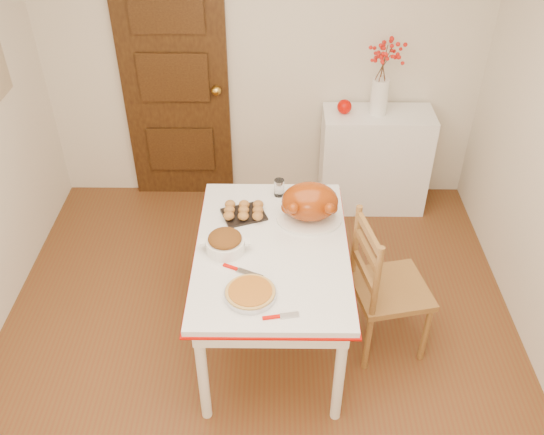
{
  "coord_description": "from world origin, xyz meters",
  "views": [
    {
      "loc": [
        0.11,
        -2.38,
        3.01
      ],
      "look_at": [
        0.09,
        0.29,
        0.98
      ],
      "focal_mm": 38.68,
      "sensor_mm": 36.0,
      "label": 1
    }
  ],
  "objects_px": {
    "chair_oak": "(391,286)",
    "turkey_platter": "(310,203)",
    "pumpkin_pie": "(250,292)",
    "sideboard": "(374,161)"
  },
  "relations": [
    {
      "from": "pumpkin_pie",
      "to": "chair_oak",
      "type": "bearing_deg",
      "value": 25.14
    },
    {
      "from": "turkey_platter",
      "to": "pumpkin_pie",
      "type": "height_order",
      "value": "turkey_platter"
    },
    {
      "from": "pumpkin_pie",
      "to": "sideboard",
      "type": "bearing_deg",
      "value": 64.17
    },
    {
      "from": "turkey_platter",
      "to": "sideboard",
      "type": "bearing_deg",
      "value": 58.43
    },
    {
      "from": "sideboard",
      "to": "chair_oak",
      "type": "xyz_separation_m",
      "value": [
        -0.1,
        -1.55,
        0.06
      ]
    },
    {
      "from": "chair_oak",
      "to": "turkey_platter",
      "type": "xyz_separation_m",
      "value": [
        -0.51,
        0.27,
        0.43
      ]
    },
    {
      "from": "sideboard",
      "to": "turkey_platter",
      "type": "height_order",
      "value": "turkey_platter"
    },
    {
      "from": "turkey_platter",
      "to": "pumpkin_pie",
      "type": "bearing_deg",
      "value": -123.23
    },
    {
      "from": "sideboard",
      "to": "pumpkin_pie",
      "type": "xyz_separation_m",
      "value": [
        -0.94,
        -1.95,
        0.39
      ]
    },
    {
      "from": "chair_oak",
      "to": "pumpkin_pie",
      "type": "relative_size",
      "value": 3.6
    },
    {
      "from": "sideboard",
      "to": "turkey_platter",
      "type": "bearing_deg",
      "value": -115.26
    },
    {
      "from": "chair_oak",
      "to": "turkey_platter",
      "type": "relative_size",
      "value": 2.47
    },
    {
      "from": "sideboard",
      "to": "turkey_platter",
      "type": "relative_size",
      "value": 2.16
    },
    {
      "from": "chair_oak",
      "to": "pumpkin_pie",
      "type": "bearing_deg",
      "value": 103.28
    },
    {
      "from": "pumpkin_pie",
      "to": "turkey_platter",
      "type": "bearing_deg",
      "value": 63.08
    }
  ]
}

